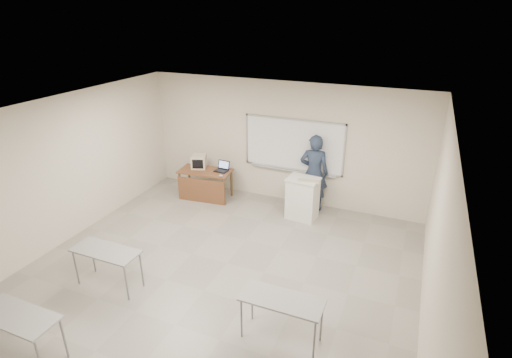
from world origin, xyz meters
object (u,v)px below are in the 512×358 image
at_px(crt_monitor, 199,161).
at_px(presenter, 314,173).
at_px(mouse, 221,176).
at_px(instructor_desk, 204,180).
at_px(laptop, 222,168).
at_px(podium, 302,198).
at_px(keyboard, 308,181).
at_px(whiteboard, 294,145).

distance_m(crt_monitor, presenter, 2.96).
height_order(mouse, presenter, presenter).
bearing_deg(presenter, instructor_desk, 5.00).
bearing_deg(laptop, podium, -3.54).
height_order(podium, crt_monitor, crt_monitor).
height_order(laptop, keyboard, keyboard).
distance_m(crt_monitor, laptop, 0.66).
height_order(whiteboard, keyboard, whiteboard).
distance_m(podium, keyboard, 0.55).
xyz_separation_m(crt_monitor, presenter, (2.94, 0.34, 0.02)).
bearing_deg(podium, mouse, -172.25).
relative_size(podium, keyboard, 2.06).
xyz_separation_m(podium, keyboard, (0.15, -0.12, 0.51)).
bearing_deg(laptop, presenter, 10.81).
distance_m(instructor_desk, mouse, 0.61).
height_order(crt_monitor, keyboard, crt_monitor).
relative_size(crt_monitor, keyboard, 0.85).
height_order(crt_monitor, presenter, presenter).
height_order(instructor_desk, presenter, presenter).
distance_m(podium, laptop, 2.24).
height_order(podium, laptop, podium).
bearing_deg(keyboard, whiteboard, 117.89).
relative_size(keyboard, presenter, 0.26).
distance_m(crt_monitor, keyboard, 3.02).
distance_m(instructor_desk, presenter, 2.78).
distance_m(keyboard, presenter, 0.69).
relative_size(laptop, mouse, 3.02).
bearing_deg(mouse, podium, -20.25).
bearing_deg(crt_monitor, presenter, -13.34).
xyz_separation_m(laptop, keyboard, (2.35, -0.37, 0.21)).
bearing_deg(podium, keyboard, -33.71).
bearing_deg(mouse, whiteboard, 6.20).
xyz_separation_m(whiteboard, instructor_desk, (-2.10, -0.78, -0.95)).
bearing_deg(instructor_desk, keyboard, -8.08).
height_order(whiteboard, crt_monitor, whiteboard).
bearing_deg(mouse, keyboard, -23.57).
distance_m(podium, mouse, 2.07).
bearing_deg(crt_monitor, podium, -24.48).
relative_size(crt_monitor, laptop, 1.28).
xyz_separation_m(whiteboard, mouse, (-1.55, -0.87, -0.71)).
bearing_deg(keyboard, mouse, 171.16).
bearing_deg(podium, instructor_desk, -174.83).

